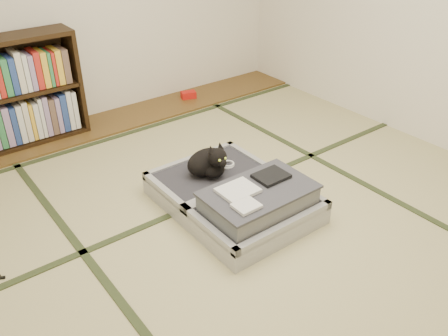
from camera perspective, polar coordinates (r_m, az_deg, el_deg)
floor at (r=3.18m, az=3.14°, el=-6.73°), size 4.50×4.50×0.00m
wood_strip at (r=4.65m, az=-12.99°, el=5.54°), size 4.00×0.50×0.02m
red_item at (r=5.03m, az=-4.30°, el=8.77°), size 0.17×0.13×0.07m
tatami_borders at (r=3.49m, az=-2.09°, el=-2.76°), size 4.00×4.50×0.01m
bookcase at (r=4.30m, az=-25.35°, el=7.59°), size 1.31×0.30×0.92m
suitcase at (r=3.23m, az=1.58°, el=-3.54°), size 0.81×1.07×0.32m
cat at (r=3.34m, az=-1.75°, el=0.71°), size 0.36×0.36×0.29m
cable_coil at (r=3.50m, az=0.40°, el=0.44°), size 0.11×0.11×0.03m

